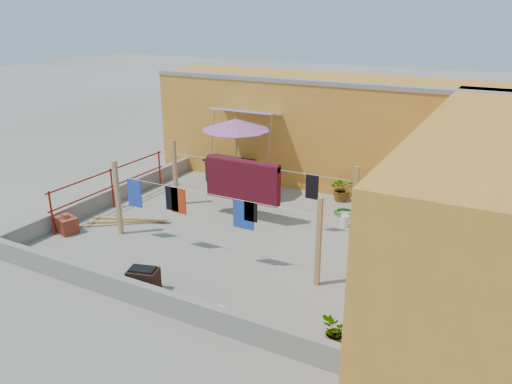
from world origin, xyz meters
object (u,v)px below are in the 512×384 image
at_px(white_basin, 216,312).
at_px(plant_back_a, 342,189).
at_px(brick_stack, 67,224).
at_px(brazier, 144,280).
at_px(water_jug_a, 402,252).
at_px(water_jug_b, 345,221).
at_px(green_hose, 345,212).
at_px(patio_umbrella, 236,125).
at_px(outdoor_table, 230,161).

relative_size(white_basin, plant_back_a, 0.62).
relative_size(brick_stack, brazier, 0.97).
xyz_separation_m(water_jug_a, water_jug_b, (-1.62, 1.01, 0.01)).
distance_m(water_jug_a, green_hose, 2.61).
distance_m(patio_umbrella, white_basin, 6.40).
height_order(patio_umbrella, brick_stack, patio_umbrella).
distance_m(brazier, plant_back_a, 6.62).
height_order(white_basin, water_jug_b, water_jug_b).
bearing_deg(water_jug_a, outdoor_table, 155.49).
xyz_separation_m(outdoor_table, plant_back_a, (3.62, 0.00, -0.29)).
bearing_deg(water_jug_b, outdoor_table, 158.57).
xyz_separation_m(water_jug_b, green_hose, (-0.27, 0.79, -0.11)).
relative_size(outdoor_table, water_jug_b, 4.78).
distance_m(patio_umbrella, water_jug_a, 5.73).
distance_m(outdoor_table, water_jug_b, 4.64).
distance_m(outdoor_table, green_hose, 4.17).
distance_m(brazier, water_jug_a, 5.43).
relative_size(patio_umbrella, plant_back_a, 3.22).
bearing_deg(outdoor_table, patio_umbrella, -50.75).
distance_m(water_jug_b, green_hose, 0.84).
bearing_deg(brick_stack, plant_back_a, 45.26).
relative_size(patio_umbrella, brazier, 3.59).
distance_m(patio_umbrella, plant_back_a, 3.43).
distance_m(outdoor_table, water_jug_a, 6.52).
relative_size(brick_stack, water_jug_b, 1.86).
bearing_deg(water_jug_b, brick_stack, -149.07).
relative_size(brick_stack, water_jug_a, 2.04).
bearing_deg(green_hose, brick_stack, -142.37).
xyz_separation_m(outdoor_table, white_basin, (3.53, -6.40, -0.61)).
relative_size(water_jug_a, water_jug_b, 0.91).
distance_m(patio_umbrella, outdoor_table, 1.89).
relative_size(outdoor_table, water_jug_a, 5.23).
height_order(water_jug_b, plant_back_a, plant_back_a).
bearing_deg(white_basin, water_jug_b, 80.83).
bearing_deg(brick_stack, water_jug_a, 18.33).
bearing_deg(outdoor_table, white_basin, -61.09).
height_order(white_basin, green_hose, green_hose).
relative_size(outdoor_table, brazier, 2.49).
height_order(outdoor_table, water_jug_a, outdoor_table).
height_order(white_basin, water_jug_a, water_jug_a).
bearing_deg(white_basin, brazier, 180.00).
height_order(white_basin, plant_back_a, plant_back_a).
distance_m(water_jug_a, water_jug_b, 1.91).
height_order(water_jug_a, green_hose, water_jug_a).
bearing_deg(water_jug_a, green_hose, 136.34).
distance_m(brick_stack, water_jug_a, 7.80).
height_order(patio_umbrella, outdoor_table, patio_umbrella).
relative_size(brazier, water_jug_b, 1.92).
height_order(brick_stack, water_jug_a, brick_stack).
bearing_deg(patio_umbrella, outdoor_table, 129.25).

